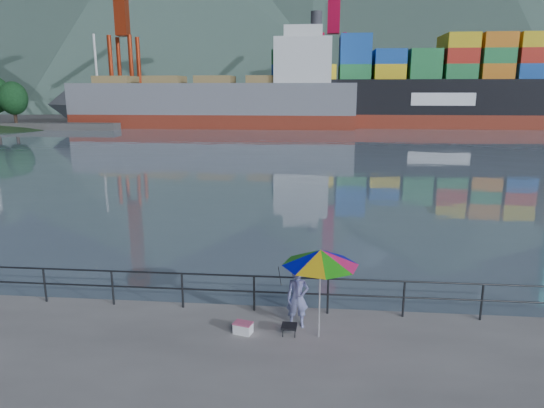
{
  "coord_description": "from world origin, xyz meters",
  "views": [
    {
      "loc": [
        2.65,
        -10.49,
        5.9
      ],
      "look_at": [
        1.08,
        6.0,
        2.0
      ],
      "focal_mm": 32.0,
      "sensor_mm": 36.0,
      "label": 1
    }
  ],
  "objects_px": {
    "beach_umbrella": "(321,257)",
    "container_ship": "(446,91)",
    "fisherman": "(297,298)",
    "bulk_carrier": "(224,101)",
    "cooler_bag": "(243,328)"
  },
  "relations": [
    {
      "from": "beach_umbrella",
      "to": "bulk_carrier",
      "type": "xyz_separation_m",
      "value": [
        -15.88,
        70.47,
        2.14
      ]
    },
    {
      "from": "beach_umbrella",
      "to": "container_ship",
      "type": "bearing_deg",
      "value": 74.26
    },
    {
      "from": "cooler_bag",
      "to": "bulk_carrier",
      "type": "bearing_deg",
      "value": 116.99
    },
    {
      "from": "cooler_bag",
      "to": "container_ship",
      "type": "xyz_separation_m",
      "value": [
        23.1,
        75.33,
        5.68
      ]
    },
    {
      "from": "container_ship",
      "to": "bulk_carrier",
      "type": "bearing_deg",
      "value": -172.54
    },
    {
      "from": "beach_umbrella",
      "to": "container_ship",
      "type": "height_order",
      "value": "container_ship"
    },
    {
      "from": "beach_umbrella",
      "to": "container_ship",
      "type": "relative_size",
      "value": 0.04
    },
    {
      "from": "bulk_carrier",
      "to": "container_ship",
      "type": "height_order",
      "value": "container_ship"
    },
    {
      "from": "fisherman",
      "to": "container_ship",
      "type": "xyz_separation_m",
      "value": [
        21.78,
        74.83,
        5.03
      ]
    },
    {
      "from": "cooler_bag",
      "to": "bulk_carrier",
      "type": "height_order",
      "value": "bulk_carrier"
    },
    {
      "from": "fisherman",
      "to": "bulk_carrier",
      "type": "height_order",
      "value": "bulk_carrier"
    },
    {
      "from": "bulk_carrier",
      "to": "fisherman",
      "type": "bearing_deg",
      "value": -77.64
    },
    {
      "from": "bulk_carrier",
      "to": "container_ship",
      "type": "bearing_deg",
      "value": 7.46
    },
    {
      "from": "fisherman",
      "to": "beach_umbrella",
      "type": "height_order",
      "value": "beach_umbrella"
    },
    {
      "from": "bulk_carrier",
      "to": "container_ship",
      "type": "xyz_separation_m",
      "value": [
        37.1,
        4.86,
        1.61
      ]
    }
  ]
}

